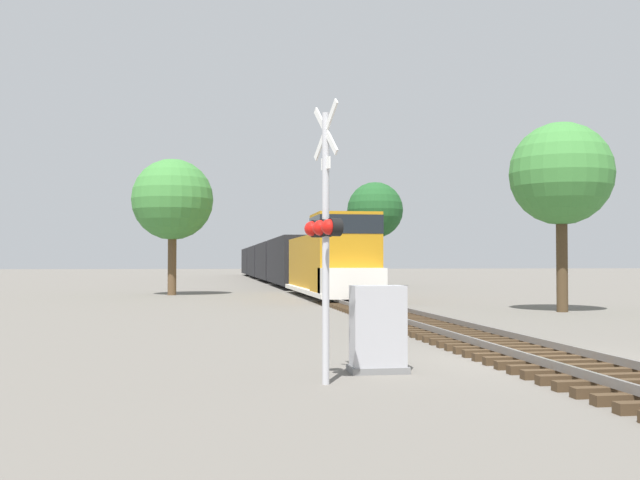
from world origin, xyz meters
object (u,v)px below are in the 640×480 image
at_px(freight_train, 275,262).
at_px(crossing_signal_near, 324,230).
at_px(relay_cabinet, 378,330).
at_px(tree_far_right, 561,175).
at_px(tree_mid_background, 172,200).
at_px(tree_deep_background, 375,211).

relative_size(freight_train, crossing_signal_near, 17.74).
height_order(relay_cabinet, tree_far_right, tree_far_right).
xyz_separation_m(freight_train, crossing_signal_near, (-4.77, -62.74, 0.54)).
bearing_deg(freight_train, tree_mid_background, -107.15).
bearing_deg(tree_mid_background, tree_deep_background, 38.67).
bearing_deg(relay_cabinet, tree_mid_background, 99.03).
relative_size(freight_train, tree_mid_background, 10.00).
distance_m(freight_train, tree_far_right, 47.27).
xyz_separation_m(freight_train, relay_cabinet, (-3.58, -61.55, -1.24)).
xyz_separation_m(tree_far_right, tree_mid_background, (-16.36, 17.94, 0.23)).
bearing_deg(tree_far_right, tree_mid_background, 132.37).
distance_m(relay_cabinet, tree_deep_background, 46.82).
bearing_deg(tree_far_right, tree_deep_background, 91.63).
relative_size(crossing_signal_near, tree_far_right, 0.61).
bearing_deg(tree_far_right, relay_cabinet, -126.51).
bearing_deg(tree_far_right, freight_train, 99.21).
xyz_separation_m(relay_cabinet, tree_deep_background, (10.26, 45.36, 5.36)).
relative_size(tree_mid_background, tree_deep_background, 0.98).
bearing_deg(crossing_signal_near, freight_train, 160.11).
bearing_deg(tree_mid_background, crossing_signal_near, -83.23).
relative_size(relay_cabinet, tree_far_right, 0.21).
xyz_separation_m(tree_mid_background, tree_deep_background, (15.50, 12.40, 0.33)).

